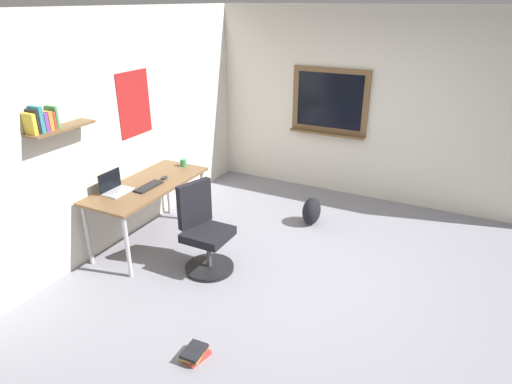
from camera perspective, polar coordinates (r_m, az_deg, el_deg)
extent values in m
plane|color=gray|center=(4.65, 7.52, -11.63)|extent=(5.20, 5.20, 0.00)
cube|color=silver|center=(5.31, -17.56, 7.56)|extent=(5.00, 0.10, 2.60)
cube|color=brown|center=(4.59, -23.76, 7.50)|extent=(0.68, 0.20, 0.02)
cube|color=#A51E1E|center=(5.41, -15.35, 10.86)|extent=(0.52, 0.01, 0.74)
cube|color=gold|center=(4.41, -27.03, 7.78)|extent=(0.04, 0.14, 0.19)
cube|color=black|center=(4.43, -26.67, 8.08)|extent=(0.03, 0.14, 0.22)
cube|color=teal|center=(4.45, -26.30, 8.36)|extent=(0.04, 0.14, 0.24)
cube|color=#7A3D99|center=(4.49, -25.76, 8.10)|extent=(0.04, 0.14, 0.17)
cube|color=orange|center=(4.52, -25.30, 8.30)|extent=(0.04, 0.14, 0.17)
cube|color=#C63833|center=(4.54, -24.91, 8.37)|extent=(0.02, 0.14, 0.16)
cube|color=#3D934C|center=(4.55, -24.67, 8.73)|extent=(0.03, 0.14, 0.21)
cube|color=silver|center=(6.34, 15.88, 10.26)|extent=(0.10, 5.00, 2.60)
cube|color=brown|center=(6.44, 9.45, 11.49)|extent=(0.04, 1.10, 0.90)
cube|color=black|center=(6.42, 9.40, 11.47)|extent=(0.01, 0.94, 0.76)
cube|color=brown|center=(6.51, 9.05, 7.42)|extent=(0.12, 1.10, 0.03)
cube|color=brown|center=(5.19, -13.77, 0.88)|extent=(1.51, 0.67, 0.03)
cylinder|color=#B7B7BC|center=(4.73, -16.17, -6.78)|extent=(0.04, 0.04, 0.71)
cylinder|color=#B7B7BC|center=(5.69, -6.82, -0.60)|extent=(0.04, 0.04, 0.71)
cylinder|color=#B7B7BC|center=(5.08, -20.78, -5.17)|extent=(0.04, 0.04, 0.71)
cylinder|color=#B7B7BC|center=(5.99, -11.21, 0.39)|extent=(0.04, 0.04, 0.71)
cylinder|color=black|center=(4.86, -5.97, -9.60)|extent=(0.52, 0.52, 0.04)
cylinder|color=#4C4C51|center=(4.76, -6.07, -7.69)|extent=(0.05, 0.05, 0.34)
cube|color=black|center=(4.65, -6.18, -5.42)|extent=(0.44, 0.44, 0.09)
cube|color=black|center=(4.66, -7.89, -1.49)|extent=(0.40, 0.19, 0.48)
cube|color=#ADAFB5|center=(5.03, -17.29, 0.02)|extent=(0.31, 0.21, 0.02)
cube|color=black|center=(5.05, -18.26, 1.41)|extent=(0.31, 0.01, 0.21)
cube|color=black|center=(5.08, -13.62, 0.69)|extent=(0.37, 0.13, 0.02)
ellipsoid|color=#262628|center=(5.27, -11.70, 1.82)|extent=(0.10, 0.06, 0.03)
cylinder|color=#338C4C|center=(5.63, -9.31, 3.72)|extent=(0.08, 0.08, 0.09)
ellipsoid|color=black|center=(5.71, 7.13, -2.43)|extent=(0.32, 0.22, 0.36)
cube|color=#C63833|center=(3.86, -7.71, -20.05)|extent=(0.24, 0.20, 0.04)
cube|color=gold|center=(3.84, -7.95, -19.71)|extent=(0.23, 0.17, 0.03)
cube|color=black|center=(3.81, -7.94, -19.55)|extent=(0.22, 0.16, 0.03)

